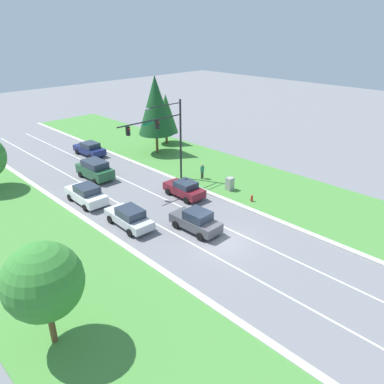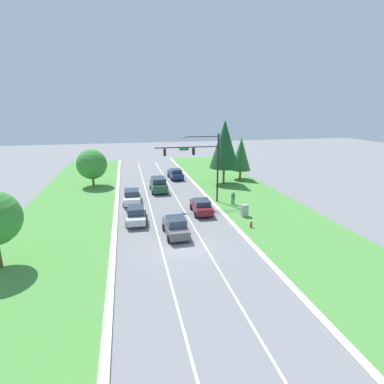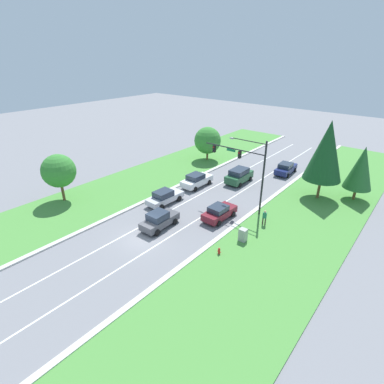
{
  "view_description": "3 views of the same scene",
  "coord_description": "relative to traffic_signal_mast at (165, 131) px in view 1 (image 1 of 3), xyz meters",
  "views": [
    {
      "loc": [
        -18.39,
        -15.68,
        14.94
      ],
      "look_at": [
        0.82,
        4.03,
        2.52
      ],
      "focal_mm": 35.0,
      "sensor_mm": 36.0,
      "label": 1
    },
    {
      "loc": [
        -4.16,
        -22.16,
        11.05
      ],
      "look_at": [
        2.32,
        7.23,
        2.63
      ],
      "focal_mm": 28.0,
      "sensor_mm": 36.0,
      "label": 2
    },
    {
      "loc": [
        19.0,
        -15.58,
        16.26
      ],
      "look_at": [
        -0.49,
        8.06,
        1.89
      ],
      "focal_mm": 28.0,
      "sensor_mm": 36.0,
      "label": 3
    }
  ],
  "objects": [
    {
      "name": "ground_plane",
      "position": [
        -4.29,
        -11.36,
        -5.48
      ],
      "size": [
        160.0,
        160.0,
        0.0
      ],
      "primitive_type": "plane",
      "color": "slate"
    },
    {
      "name": "burgundy_sedan",
      "position": [
        -0.8,
        -3.57,
        -4.68
      ],
      "size": [
        2.08,
        4.26,
        1.58
      ],
      "rotation": [
        0.0,
        0.0,
        -0.03
      ],
      "color": "maroon",
      "rests_on": "ground_plane"
    },
    {
      "name": "lane_stripe_inner_left",
      "position": [
        -6.09,
        -11.36,
        -5.48
      ],
      "size": [
        0.14,
        81.0,
        0.01
      ],
      "color": "white",
      "rests_on": "ground_plane"
    },
    {
      "name": "navy_sedan",
      "position": [
        -0.84,
        13.51,
        -4.66
      ],
      "size": [
        2.21,
        4.67,
        1.65
      ],
      "rotation": [
        0.0,
        0.0,
        0.05
      ],
      "color": "navy",
      "rests_on": "ground_plane"
    },
    {
      "name": "grass_verge_left",
      "position": [
        -15.19,
        -11.36,
        -5.44
      ],
      "size": [
        10.0,
        90.0,
        0.08
      ],
      "color": "#4C8E3D",
      "rests_on": "ground_plane"
    },
    {
      "name": "curb_strip_right",
      "position": [
        1.36,
        -11.36,
        -5.41
      ],
      "size": [
        0.5,
        90.0,
        0.15
      ],
      "color": "beige",
      "rests_on": "ground_plane"
    },
    {
      "name": "graphite_sedan",
      "position": [
        -4.51,
        -8.85,
        -4.61
      ],
      "size": [
        2.06,
        4.32,
        1.77
      ],
      "rotation": [
        0.0,
        0.0,
        0.03
      ],
      "color": "#4C4C51",
      "rests_on": "ground_plane"
    },
    {
      "name": "conifer_far_right_tree",
      "position": [
        9.15,
        10.56,
        -1.36
      ],
      "size": [
        3.16,
        3.16,
        6.66
      ],
      "color": "brown",
      "rests_on": "ground_plane"
    },
    {
      "name": "forest_suv",
      "position": [
        -4.38,
        6.3,
        -4.47
      ],
      "size": [
        2.23,
        4.54,
        1.97
      ],
      "rotation": [
        0.0,
        0.0,
        0.02
      ],
      "color": "#235633",
      "rests_on": "ground_plane"
    },
    {
      "name": "curb_strip_left",
      "position": [
        -9.94,
        -11.36,
        -5.41
      ],
      "size": [
        0.5,
        90.0,
        0.15
      ],
      "color": "beige",
      "rests_on": "ground_plane"
    },
    {
      "name": "traffic_signal_mast",
      "position": [
        0.0,
        0.0,
        0.0
      ],
      "size": [
        7.51,
        0.41,
        8.27
      ],
      "color": "black",
      "rests_on": "ground_plane"
    },
    {
      "name": "conifer_near_right_tree",
      "position": [
        5.62,
        8.25,
        0.55
      ],
      "size": [
        4.35,
        4.35,
        9.52
      ],
      "color": "brown",
      "rests_on": "ground_plane"
    },
    {
      "name": "lane_stripe_inner_right",
      "position": [
        -2.49,
        -11.36,
        -5.48
      ],
      "size": [
        0.14,
        81.0,
        0.01
      ],
      "color": "white",
      "rests_on": "ground_plane"
    },
    {
      "name": "white_sedan",
      "position": [
        -8.08,
        1.65,
        -4.62
      ],
      "size": [
        2.18,
        4.71,
        1.73
      ],
      "rotation": [
        0.0,
        0.0,
        -0.02
      ],
      "color": "white",
      "rests_on": "ground_plane"
    },
    {
      "name": "fire_hydrant",
      "position": [
        2.79,
        -8.74,
        -5.14
      ],
      "size": [
        0.34,
        0.2,
        0.7
      ],
      "color": "red",
      "rests_on": "ground_plane"
    },
    {
      "name": "oak_far_left_tree",
      "position": [
        -17.71,
        -11.84,
        -1.68
      ],
      "size": [
        3.88,
        3.88,
        5.75
      ],
      "color": "brown",
      "rests_on": "ground_plane"
    },
    {
      "name": "pedestrian",
      "position": [
        3.52,
        -1.7,
        -4.54
      ],
      "size": [
        0.42,
        0.29,
        1.69
      ],
      "rotation": [
        0.0,
        0.0,
        3.35
      ],
      "color": "#42382D",
      "rests_on": "ground_plane"
    },
    {
      "name": "silver_sedan",
      "position": [
        -7.85,
        -4.64,
        -4.66
      ],
      "size": [
        2.13,
        4.76,
        1.65
      ],
      "rotation": [
        0.0,
        0.0,
        -0.04
      ],
      "color": "silver",
      "rests_on": "ground_plane"
    },
    {
      "name": "grass_verge_right",
      "position": [
        6.61,
        -11.36,
        -5.44
      ],
      "size": [
        10.0,
        90.0,
        0.08
      ],
      "color": "#4C8E3D",
      "rests_on": "ground_plane"
    },
    {
      "name": "utility_cabinet",
      "position": [
        3.34,
        -5.63,
        -4.81
      ],
      "size": [
        0.7,
        0.6,
        1.33
      ],
      "color": "#9E9E99",
      "rests_on": "ground_plane"
    }
  ]
}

